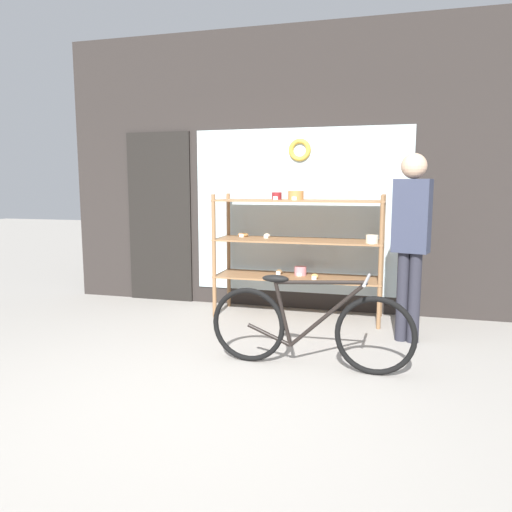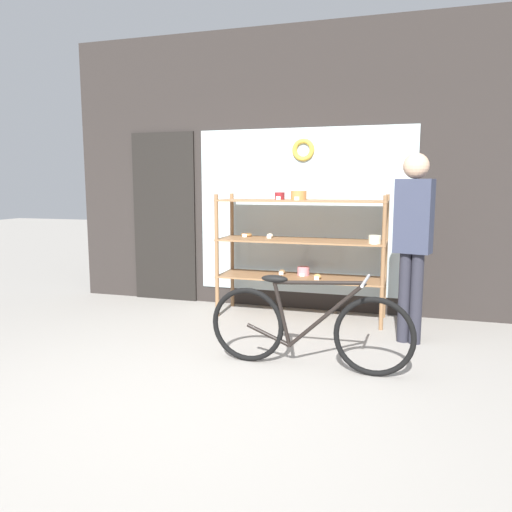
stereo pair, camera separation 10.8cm
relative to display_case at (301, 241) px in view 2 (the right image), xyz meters
name	(u,v)px [view 2 (the right image)]	position (x,y,z in m)	size (l,w,h in m)	color
ground_plane	(189,402)	(-0.26, -2.39, -0.85)	(30.00, 30.00, 0.00)	gray
storefront_facade	(283,175)	(-0.31, 0.41, 0.73)	(5.45, 0.13, 3.24)	#2D2826
display_case	(301,241)	(0.00, 0.00, 0.00)	(1.82, 0.54, 1.39)	#8E6642
bicycle	(307,327)	(0.38, -1.53, -0.51)	(1.65, 0.46, 0.76)	black
pedestrian	(413,232)	(1.16, -0.60, 0.18)	(0.36, 0.26, 1.74)	#282833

